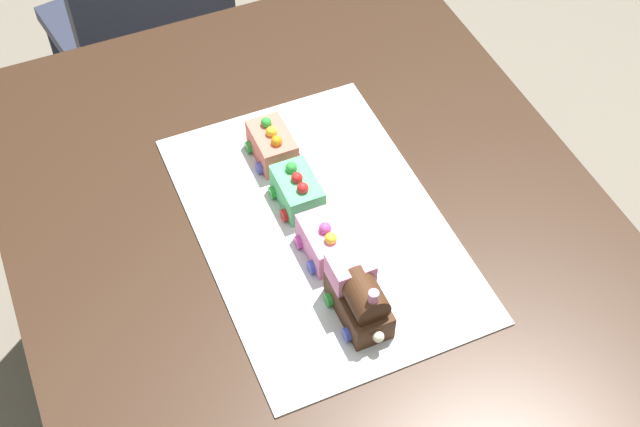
{
  "coord_description": "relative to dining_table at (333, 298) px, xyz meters",
  "views": [
    {
      "loc": [
        -0.76,
        0.35,
        1.89
      ],
      "look_at": [
        0.08,
        -0.01,
        0.77
      ],
      "focal_mm": 48.62,
      "sensor_mm": 36.0,
      "label": 1
    }
  ],
  "objects": [
    {
      "name": "dining_table",
      "position": [
        0.0,
        0.0,
        0.0
      ],
      "size": [
        1.4,
        1.0,
        0.74
      ],
      "color": "#382316",
      "rests_on": "ground"
    },
    {
      "name": "chair",
      "position": [
        1.03,
        0.07,
        -0.16
      ],
      "size": [
        0.46,
        0.46,
        0.86
      ],
      "rotation": [
        0.0,
        0.0,
        1.73
      ],
      "color": "#2D3347",
      "rests_on": "ground"
    },
    {
      "name": "cake_board",
      "position": [
        0.08,
        -0.01,
        0.11
      ],
      "size": [
        0.6,
        0.4,
        0.0
      ],
      "primitive_type": "cube",
      "color": "silver",
      "rests_on": "dining_table"
    },
    {
      "name": "cake_locomotive",
      "position": [
        -0.11,
        0.01,
        0.16
      ],
      "size": [
        0.14,
        0.08,
        0.12
      ],
      "color": "#472816",
      "rests_on": "cake_board"
    },
    {
      "name": "cake_car_tanker_bubblegum",
      "position": [
        0.02,
        0.01,
        0.14
      ],
      "size": [
        0.1,
        0.08,
        0.07
      ],
      "color": "pink",
      "rests_on": "cake_board"
    },
    {
      "name": "cake_car_gondola_mint_green",
      "position": [
        0.14,
        0.01,
        0.14
      ],
      "size": [
        0.1,
        0.08,
        0.07
      ],
      "color": "#59CC7A",
      "rests_on": "cake_board"
    },
    {
      "name": "cake_car_flatbed_coral",
      "position": [
        0.26,
        0.01,
        0.14
      ],
      "size": [
        0.1,
        0.08,
        0.07
      ],
      "color": "#F27260",
      "rests_on": "cake_board"
    }
  ]
}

